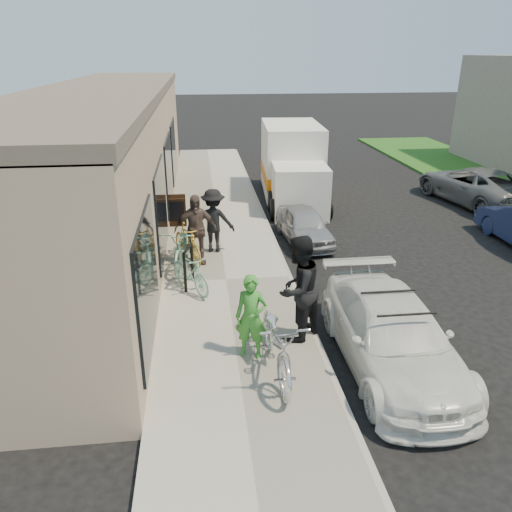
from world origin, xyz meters
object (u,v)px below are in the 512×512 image
woman_rider (251,317)px  bystander_a (213,221)px  sandwich_board (177,211)px  tandem_bike (277,342)px  moving_truck (293,167)px  bike_rack (188,263)px  cruiser_bike_a (190,273)px  sedan_white (392,335)px  man_standing (298,289)px  far_car_gray (475,185)px  cruiser_bike_b (183,247)px  bystander_b (195,230)px  cruiser_bike_c (187,243)px  sedan_silver (304,225)px

woman_rider → bystander_a: (-0.46, 5.11, 0.09)m
sandwich_board → tandem_bike: tandem_bike is taller
moving_truck → bystander_a: 6.29m
bike_rack → cruiser_bike_a: size_ratio=0.65×
sedan_white → moving_truck: 10.96m
man_standing → cruiser_bike_a: (-2.00, 2.22, -0.57)m
cruiser_bike_a → tandem_bike: bearing=-98.0°
far_car_gray → bystander_a: 10.49m
moving_truck → cruiser_bike_b: bearing=-117.8°
far_car_gray → bystander_b: bystander_b is taller
bike_rack → bystander_a: size_ratio=0.56×
bike_rack → sedan_white: (3.54, -3.35, -0.11)m
moving_truck → cruiser_bike_c: (-3.84, -6.11, -0.54)m
woman_rider → cruiser_bike_a: bearing=128.7°
sandwich_board → far_car_gray: 10.87m
sandwich_board → far_car_gray: size_ratio=0.20×
bike_rack → cruiser_bike_a: 0.29m
cruiser_bike_c → bystander_b: (0.22, -0.14, 0.40)m
moving_truck → bystander_a: moving_truck is taller
bystander_b → cruiser_bike_b: bearing=-165.7°
cruiser_bike_a → cruiser_bike_c: 1.74m
bystander_b → man_standing: bearing=-71.3°
man_standing → cruiser_bike_b: bearing=-103.9°
far_car_gray → tandem_bike: bearing=37.7°
sandwich_board → moving_truck: 5.33m
bike_rack → bystander_b: 1.39m
sedan_white → moving_truck: (0.27, 10.94, 0.57)m
far_car_gray → tandem_bike: far_car_gray is taller
woman_rider → cruiser_bike_a: (-1.08, 2.72, -0.32)m
moving_truck → cruiser_bike_c: 7.24m
man_standing → bystander_a: bearing=-117.9°
far_car_gray → cruiser_bike_a: 12.15m
bike_rack → sedan_silver: 4.42m
sedan_silver → bystander_a: bearing=-167.6°
bystander_a → bystander_b: bystander_b is taller
moving_truck → tandem_bike: size_ratio=2.52×
woman_rider → cruiser_bike_c: (-1.16, 4.46, -0.27)m
bike_rack → man_standing: man_standing is taller
sedan_silver → moving_truck: (0.51, 4.65, 0.69)m
cruiser_bike_a → cruiser_bike_c: (-0.08, 1.74, 0.05)m
sandwich_board → man_standing: (2.43, -6.84, 0.54)m
far_car_gray → sedan_white: bearing=44.5°
sandwich_board → bike_rack: bearing=-86.0°
tandem_bike → man_standing: man_standing is taller
man_standing → bystander_a: man_standing is taller
woman_rider → sandwich_board: bearing=118.7°
tandem_bike → cruiser_bike_b: tandem_bike is taller
sandwich_board → bystander_b: bystander_b is taller
bystander_a → far_car_gray: bearing=-150.3°
bystander_a → moving_truck: bearing=-113.3°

